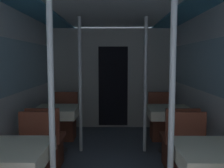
% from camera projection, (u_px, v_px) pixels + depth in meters
% --- Properties ---
extents(wall_left, '(0.05, 6.72, 2.17)m').
position_uv_depth(wall_left, '(12.00, 87.00, 3.30)').
color(wall_left, silver).
rests_on(wall_left, ground_plane).
extents(wall_right, '(0.05, 6.72, 2.17)m').
position_uv_depth(wall_right, '(213.00, 87.00, 3.27)').
color(wall_right, silver).
rests_on(wall_right, ground_plane).
extents(ceiling_panel, '(2.66, 6.72, 0.07)m').
position_uv_depth(ceiling_panel, '(112.00, 3.00, 3.18)').
color(ceiling_panel, silver).
rests_on(ceiling_panel, wall_left).
extents(bulkhead_far, '(2.61, 0.09, 2.17)m').
position_uv_depth(bulkhead_far, '(113.00, 79.00, 5.50)').
color(bulkhead_far, '#A8A8A3').
rests_on(bulkhead_far, ground_plane).
extents(dining_table_left_0, '(0.68, 0.68, 0.73)m').
position_uv_depth(dining_table_left_0, '(9.00, 158.00, 2.22)').
color(dining_table_left_0, '#4C4C51').
rests_on(dining_table_left_0, ground_plane).
extents(chair_left_far_0, '(0.44, 0.44, 0.87)m').
position_uv_depth(chair_left_far_0, '(34.00, 165.00, 2.89)').
color(chair_left_far_0, brown).
rests_on(chair_left_far_0, ground_plane).
extents(support_pole_left_0, '(0.05, 0.05, 2.17)m').
position_uv_depth(support_pole_left_0, '(52.00, 107.00, 2.17)').
color(support_pole_left_0, silver).
rests_on(support_pole_left_0, ground_plane).
extents(dining_table_left_1, '(0.68, 0.68, 0.73)m').
position_uv_depth(dining_table_left_1, '(57.00, 113.00, 4.06)').
color(dining_table_left_1, '#4C4C51').
rests_on(dining_table_left_1, ground_plane).
extents(chair_left_near_1, '(0.44, 0.44, 0.87)m').
position_uv_depth(chair_left_near_1, '(47.00, 148.00, 3.46)').
color(chair_left_near_1, brown).
rests_on(chair_left_near_1, ground_plane).
extents(chair_left_far_1, '(0.44, 0.44, 0.87)m').
position_uv_depth(chair_left_far_1, '(65.00, 124.00, 4.73)').
color(chair_left_far_1, brown).
rests_on(chair_left_far_1, ground_plane).
extents(support_pole_left_1, '(0.05, 0.05, 2.17)m').
position_uv_depth(support_pole_left_1, '(80.00, 85.00, 4.01)').
color(support_pole_left_1, silver).
rests_on(support_pole_left_1, ground_plane).
extents(dining_table_right_0, '(0.68, 0.68, 0.73)m').
position_uv_depth(dining_table_right_0, '(214.00, 159.00, 2.21)').
color(dining_table_right_0, '#4C4C51').
rests_on(dining_table_right_0, ground_plane).
extents(chair_right_far_0, '(0.44, 0.44, 0.87)m').
position_uv_depth(chair_right_far_0, '(191.00, 166.00, 2.87)').
color(chair_right_far_0, brown).
rests_on(chair_right_far_0, ground_plane).
extents(support_pole_right_0, '(0.05, 0.05, 2.17)m').
position_uv_depth(support_pole_right_0, '(172.00, 107.00, 2.16)').
color(support_pole_right_0, silver).
rests_on(support_pole_right_0, ground_plane).
extents(dining_table_right_1, '(0.68, 0.68, 0.73)m').
position_uv_depth(dining_table_right_1, '(169.00, 114.00, 4.04)').
color(dining_table_right_1, '#4C4C51').
rests_on(dining_table_right_1, ground_plane).
extents(chair_right_near_1, '(0.44, 0.44, 0.87)m').
position_uv_depth(chair_right_near_1, '(178.00, 148.00, 3.44)').
color(chair_right_near_1, brown).
rests_on(chair_right_near_1, ground_plane).
extents(chair_right_far_1, '(0.44, 0.44, 0.87)m').
position_uv_depth(chair_right_far_1, '(161.00, 125.00, 4.71)').
color(chair_right_far_1, brown).
rests_on(chair_right_far_1, ground_plane).
extents(support_pole_right_1, '(0.05, 0.05, 2.17)m').
position_uv_depth(support_pole_right_1, '(145.00, 85.00, 4.00)').
color(support_pole_right_1, silver).
rests_on(support_pole_right_1, ground_plane).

